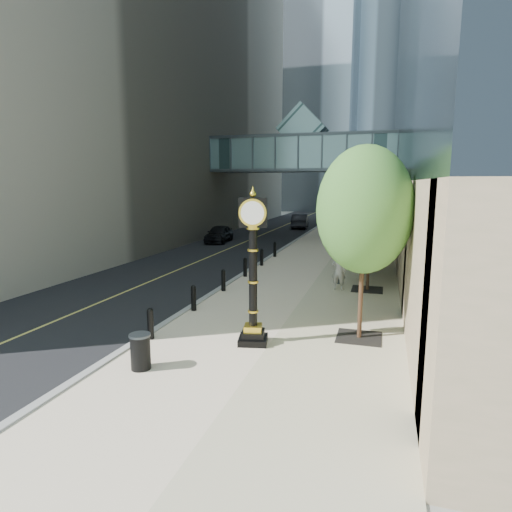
# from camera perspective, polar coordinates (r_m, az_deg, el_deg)

# --- Properties ---
(ground) EXTENTS (320.00, 320.00, 0.00)m
(ground) POSITION_cam_1_polar(r_m,az_deg,el_deg) (12.22, -4.94, -14.06)
(ground) COLOR gray
(ground) RESTS_ON ground
(road) EXTENTS (8.00, 180.00, 0.02)m
(road) POSITION_cam_1_polar(r_m,az_deg,el_deg) (51.84, 4.13, 4.21)
(road) COLOR black
(road) RESTS_ON ground
(sidewalk) EXTENTS (8.00, 180.00, 0.06)m
(sidewalk) POSITION_cam_1_polar(r_m,az_deg,el_deg) (50.72, 13.01, 3.89)
(sidewalk) COLOR beige
(sidewalk) RESTS_ON ground
(curb) EXTENTS (0.25, 180.00, 0.07)m
(curb) POSITION_cam_1_polar(r_m,az_deg,el_deg) (51.13, 8.52, 4.08)
(curb) COLOR gray
(curb) RESTS_ON ground
(midrise_left) EXTENTS (20.00, 58.00, 40.00)m
(midrise_left) POSITION_cam_1_polar(r_m,az_deg,el_deg) (45.97, -20.20, 28.27)
(midrise_left) COLOR #BAAE92
(midrise_left) RESTS_ON ground
(distant_tower_c) EXTENTS (22.00, 22.00, 65.00)m
(distant_tower_c) POSITION_cam_1_polar(r_m,az_deg,el_deg) (133.66, 12.80, 21.34)
(distant_tower_c) COLOR #AEC4DB
(distant_tower_c) RESTS_ON ground
(skywalk) EXTENTS (17.00, 4.20, 5.80)m
(skywalk) POSITION_cam_1_polar(r_m,az_deg,el_deg) (39.15, 6.22, 13.71)
(skywalk) COLOR slate
(skywalk) RESTS_ON ground
(entrance_canopy) EXTENTS (3.00, 8.00, 4.38)m
(entrance_canopy) POSITION_cam_1_polar(r_m,az_deg,el_deg) (24.41, 15.15, 7.64)
(entrance_canopy) COLOR #383F44
(entrance_canopy) RESTS_ON ground
(bollard_row) EXTENTS (0.20, 16.20, 0.90)m
(bollard_row) POSITION_cam_1_polar(r_m,az_deg,el_deg) (21.03, -2.81, -2.43)
(bollard_row) COLOR black
(bollard_row) RESTS_ON sidewalk
(street_trees) EXTENTS (2.92, 28.57, 6.00)m
(street_trees) POSITION_cam_1_polar(r_m,az_deg,el_deg) (24.55, 15.41, 6.93)
(street_trees) COLOR black
(street_trees) RESTS_ON sidewalk
(street_clock) EXTENTS (1.03, 1.03, 4.64)m
(street_clock) POSITION_cam_1_polar(r_m,az_deg,el_deg) (12.85, -0.40, -3.11)
(street_clock) COLOR black
(street_clock) RESTS_ON sidewalk
(trash_bin) EXTENTS (0.65, 0.65, 0.90)m
(trash_bin) POSITION_cam_1_polar(r_m,az_deg,el_deg) (11.94, -15.15, -12.32)
(trash_bin) COLOR black
(trash_bin) RESTS_ON sidewalk
(pedestrian) EXTENTS (0.71, 0.53, 1.78)m
(pedestrian) POSITION_cam_1_polar(r_m,az_deg,el_deg) (19.98, 10.98, -1.95)
(pedestrian) COLOR #B9B6AA
(pedestrian) RESTS_ON sidewalk
(car_near) EXTENTS (2.09, 4.34, 1.43)m
(car_near) POSITION_cam_1_polar(r_m,az_deg,el_deg) (36.12, -4.95, 2.98)
(car_near) COLOR black
(car_near) RESTS_ON road
(car_far) EXTENTS (2.18, 4.89, 1.56)m
(car_far) POSITION_cam_1_polar(r_m,az_deg,el_deg) (47.72, 5.90, 4.66)
(car_far) COLOR black
(car_far) RESTS_ON road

